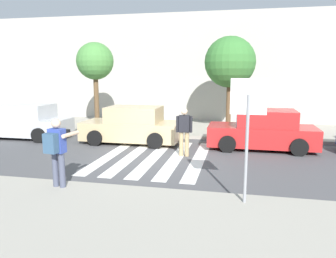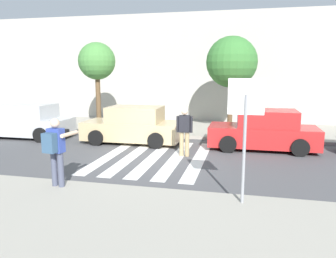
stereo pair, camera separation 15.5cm
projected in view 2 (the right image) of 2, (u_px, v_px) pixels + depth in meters
ground_plane at (153, 158)px, 11.48m from camera, size 120.00×120.00×0.00m
sidewalk_near at (53, 247)px, 5.52m from camera, size 60.00×6.00×0.14m
sidewalk_far at (184, 128)px, 17.22m from camera, size 60.00×4.80×0.14m
building_facade_far at (196, 69)px, 20.91m from camera, size 56.00×4.00×6.36m
crosswalk_stripe_0 at (112, 154)px, 12.03m from camera, size 0.44×5.20×0.01m
crosswalk_stripe_1 at (133, 155)px, 11.85m from camera, size 0.44×5.20×0.01m
crosswalk_stripe_2 at (154, 157)px, 11.67m from camera, size 0.44×5.20×0.01m
crosswalk_stripe_3 at (176, 158)px, 11.49m from camera, size 0.44×5.20×0.01m
crosswalk_stripe_4 at (199, 159)px, 11.31m from camera, size 0.44×5.20×0.01m
stop_sign at (246, 113)px, 6.90m from camera, size 0.76×0.08×2.72m
photographer_with_backpack at (56, 147)px, 8.08m from camera, size 0.65×0.89×1.72m
pedestrian_crossing at (184, 129)px, 11.61m from camera, size 0.58×0.27×1.72m
parked_car_silver at (27, 122)px, 15.04m from camera, size 4.10×1.92×1.55m
parked_car_tan at (133, 126)px, 13.90m from camera, size 4.10×1.92×1.55m
parked_car_red at (264, 131)px, 12.70m from camera, size 4.10×1.92×1.55m
street_tree_west at (97, 62)px, 16.13m from camera, size 1.83×1.83×4.29m
street_tree_center at (232, 62)px, 15.32m from camera, size 2.40×2.40×4.51m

